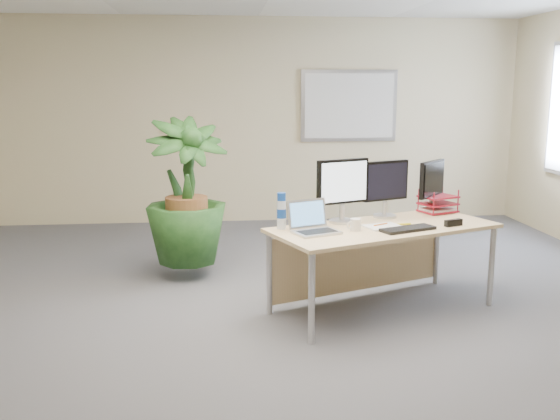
{
  "coord_description": "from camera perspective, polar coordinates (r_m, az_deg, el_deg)",
  "views": [
    {
      "loc": [
        -0.56,
        -4.35,
        1.81
      ],
      "look_at": [
        -0.09,
        0.35,
        0.87
      ],
      "focal_mm": 40.0,
      "sensor_mm": 36.0,
      "label": 1
    }
  ],
  "objects": [
    {
      "name": "desk",
      "position": [
        5.19,
        8.77,
        -2.83
      ],
      "size": [
        1.99,
        1.39,
        0.7
      ],
      "color": "#D9B680",
      "rests_on": "floor"
    },
    {
      "name": "letter_tray",
      "position": [
        5.71,
        14.24,
        0.43
      ],
      "size": [
        0.37,
        0.33,
        0.14
      ],
      "color": "maroon",
      "rests_on": "desk"
    },
    {
      "name": "floor_plant",
      "position": [
        5.94,
        -8.55,
        0.88
      ],
      "size": [
        1.11,
        1.11,
        1.5
      ],
      "primitive_type": "imported",
      "rotation": [
        0.0,
        0.0,
        0.41
      ],
      "color": "#153914",
      "rests_on": "floor"
    },
    {
      "name": "floor",
      "position": [
        4.75,
        1.56,
        -11.12
      ],
      "size": [
        8.0,
        8.0,
        0.0
      ],
      "primitive_type": "plane",
      "color": "#424247",
      "rests_on": "ground"
    },
    {
      "name": "water_bottle",
      "position": [
        4.89,
        0.14,
        -0.15
      ],
      "size": [
        0.07,
        0.07,
        0.29
      ],
      "color": "silver",
      "rests_on": "desk"
    },
    {
      "name": "monitor_dark",
      "position": [
        5.67,
        13.72,
        2.42
      ],
      "size": [
        0.32,
        0.32,
        0.46
      ],
      "color": "#B5B4BA",
      "rests_on": "desk"
    },
    {
      "name": "spiral_notebook",
      "position": [
        5.03,
        9.39,
        -1.5
      ],
      "size": [
        0.34,
        0.29,
        0.01
      ],
      "primitive_type": "cube",
      "rotation": [
        0.0,
        0.0,
        0.33
      ],
      "color": "silver",
      "rests_on": "desk"
    },
    {
      "name": "coffee_mug",
      "position": [
        4.88,
        6.87,
        -1.33
      ],
      "size": [
        0.12,
        0.08,
        0.09
      ],
      "color": "silver",
      "rests_on": "desk"
    },
    {
      "name": "yellow_highlighter",
      "position": [
        5.15,
        11.29,
        -1.27
      ],
      "size": [
        0.11,
        0.03,
        0.02
      ],
      "primitive_type": "cylinder",
      "rotation": [
        0.0,
        1.57,
        0.1
      ],
      "color": "yellow",
      "rests_on": "desk"
    },
    {
      "name": "orange_pen",
      "position": [
        5.05,
        9.18,
        -1.31
      ],
      "size": [
        0.13,
        0.08,
        0.01
      ],
      "primitive_type": "cylinder",
      "rotation": [
        0.0,
        1.57,
        0.53
      ],
      "color": "orange",
      "rests_on": "spiral_notebook"
    },
    {
      "name": "back_wall",
      "position": [
        8.39,
        -1.88,
        8.12
      ],
      "size": [
        7.0,
        0.04,
        2.7
      ],
      "primitive_type": "cube",
      "color": "#C8BD8D",
      "rests_on": "floor"
    },
    {
      "name": "monitor_right",
      "position": [
        5.37,
        9.65,
        2.26
      ],
      "size": [
        0.42,
        0.2,
        0.49
      ],
      "color": "#B5B4BA",
      "rests_on": "desk"
    },
    {
      "name": "monitor_left",
      "position": [
        5.11,
        5.75,
        2.15
      ],
      "size": [
        0.45,
        0.21,
        0.52
      ],
      "color": "#B5B4BA",
      "rests_on": "desk"
    },
    {
      "name": "laptop",
      "position": [
        4.8,
        3.0,
        -1.32
      ],
      "size": [
        0.42,
        0.4,
        0.24
      ],
      "color": "#B7B7BC",
      "rests_on": "desk"
    },
    {
      "name": "whiteboard",
      "position": [
        8.51,
        6.33,
        9.45
      ],
      "size": [
        1.3,
        0.04,
        0.95
      ],
      "color": "#A7A6AB",
      "rests_on": "back_wall"
    },
    {
      "name": "stapler",
      "position": [
        5.19,
        15.57,
        -1.13
      ],
      "size": [
        0.16,
        0.1,
        0.05
      ],
      "primitive_type": "cube",
      "rotation": [
        0.0,
        0.0,
        0.38
      ],
      "color": "black",
      "rests_on": "desk"
    },
    {
      "name": "keyboard",
      "position": [
        4.95,
        11.61,
        -1.71
      ],
      "size": [
        0.47,
        0.3,
        0.02
      ],
      "primitive_type": "cube",
      "rotation": [
        0.0,
        0.0,
        0.38
      ],
      "color": "black",
      "rests_on": "desk"
    }
  ]
}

